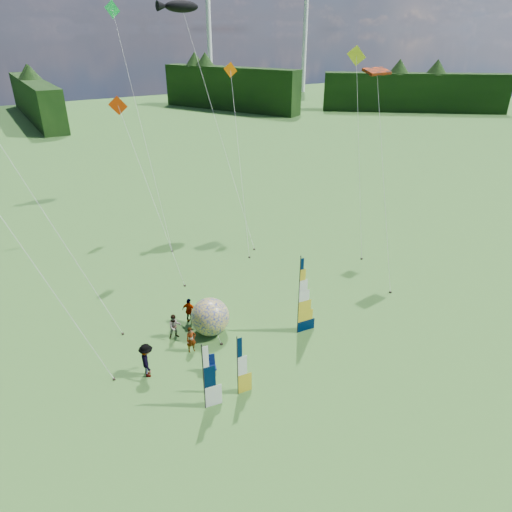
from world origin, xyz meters
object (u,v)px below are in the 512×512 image
spectator_a (191,340)px  camp_chair (210,366)px  feather_banner_main (299,297)px  bol_inflatable (210,317)px  spectator_c (147,360)px  side_banner_left (238,367)px  side_banner_far (204,379)px  spectator_b (175,326)px  kite_whale (217,115)px  spectator_d (190,311)px

spectator_a → camp_chair: size_ratio=1.45×
feather_banner_main → spectator_a: (-5.90, 1.66, -1.65)m
bol_inflatable → camp_chair: bol_inflatable is taller
spectator_c → bol_inflatable: bearing=-58.7°
side_banner_left → spectator_a: bearing=103.6°
spectator_c → side_banner_far: bearing=-146.4°
spectator_b → camp_chair: bearing=-76.2°
camp_chair → kite_whale: size_ratio=0.05×
spectator_b → spectator_c: 3.31m
side_banner_left → spectator_d: 6.81m
kite_whale → camp_chair: bearing=-131.7°
side_banner_far → camp_chair: (1.24, 1.95, -1.24)m
spectator_c → spectator_d: bearing=-38.6°
spectator_d → spectator_b: bearing=86.8°
spectator_c → camp_chair: (2.73, -1.60, -0.42)m
spectator_b → kite_whale: 19.05m
side_banner_far → spectator_c: bearing=121.7°
spectator_b → camp_chair: size_ratio=1.43×
feather_banner_main → spectator_a: 6.35m
feather_banner_main → side_banner_left: bearing=-148.9°
side_banner_far → bol_inflatable: size_ratio=1.60×
feather_banner_main → spectator_d: bearing=144.9°
bol_inflatable → camp_chair: (-1.60, -3.21, -0.58)m
side_banner_far → kite_whale: 23.60m
spectator_c → spectator_d: (3.73, 3.19, -0.12)m
side_banner_far → spectator_a: size_ratio=2.32×
side_banner_left → kite_whale: kite_whale is taller
spectator_d → side_banner_left: bearing=137.6°
bol_inflatable → camp_chair: bearing=-116.4°
feather_banner_main → side_banner_left: (-5.36, -2.53, -0.77)m
spectator_b → kite_whale: size_ratio=0.08×
side_banner_left → spectator_a: (-0.54, 4.19, -0.88)m
camp_chair → side_banner_far: bearing=-106.0°
spectator_a → spectator_c: size_ratio=0.80×
side_banner_far → kite_whale: (10.91, 19.42, 7.81)m
camp_chair → feather_banner_main: bearing=22.2°
side_banner_left → spectator_c: (-3.23, 3.55, -0.70)m
spectator_a → spectator_c: (-2.69, -0.64, 0.18)m
feather_banner_main → spectator_a: bearing=170.2°
side_banner_far → spectator_d: bearing=80.5°
feather_banner_main → spectator_a: size_ratio=3.18×
spectator_c → kite_whale: kite_whale is taller
side_banner_far → spectator_d: (2.25, 6.74, -0.94)m
feather_banner_main → side_banner_far: bearing=-154.6°
spectator_a → spectator_c: spectator_c is taller
kite_whale → bol_inflatable: bearing=-132.2°
spectator_b → spectator_d: (1.33, 0.93, 0.07)m
bol_inflatable → spectator_c: size_ratio=1.17×
bol_inflatable → kite_whale: kite_whale is taller
feather_banner_main → spectator_c: bearing=179.1°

